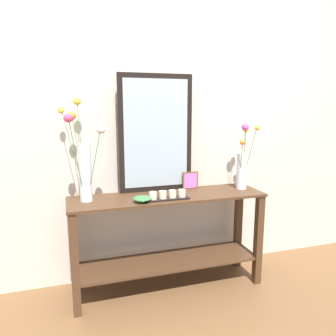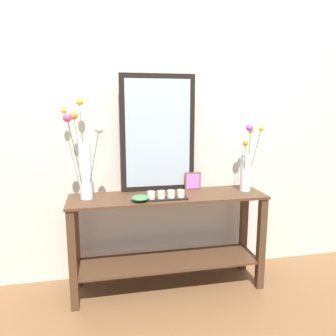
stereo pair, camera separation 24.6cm
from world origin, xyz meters
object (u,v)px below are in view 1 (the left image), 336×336
(console_table, at_px, (168,231))
(picture_frame_small, at_px, (190,181))
(mirror_leaning, at_px, (156,134))
(tall_vase_left, at_px, (84,161))
(decorative_bowl, at_px, (142,199))
(candle_tray, at_px, (168,196))
(vase_right, at_px, (243,164))

(console_table, distance_m, picture_frame_small, 0.45)
(mirror_leaning, bearing_deg, console_table, -74.69)
(picture_frame_small, bearing_deg, tall_vase_left, -173.34)
(console_table, height_order, decorative_bowl, decorative_bowl)
(candle_tray, relative_size, picture_frame_small, 2.20)
(picture_frame_small, relative_size, decorative_bowl, 1.09)
(console_table, height_order, picture_frame_small, picture_frame_small)
(picture_frame_small, distance_m, decorative_bowl, 0.53)
(candle_tray, bearing_deg, vase_right, 10.37)
(tall_vase_left, bearing_deg, picture_frame_small, 6.66)
(console_table, xyz_separation_m, tall_vase_left, (-0.61, 0.03, 0.58))
(tall_vase_left, relative_size, vase_right, 1.37)
(mirror_leaning, relative_size, decorative_bowl, 6.94)
(decorative_bowl, bearing_deg, picture_frame_small, 28.02)
(tall_vase_left, xyz_separation_m, decorative_bowl, (0.38, -0.15, -0.27))
(console_table, bearing_deg, decorative_bowl, -153.10)
(tall_vase_left, bearing_deg, vase_right, -0.68)
(decorative_bowl, bearing_deg, candle_tray, 2.10)
(tall_vase_left, height_order, vase_right, tall_vase_left)
(vase_right, relative_size, picture_frame_small, 3.71)
(vase_right, bearing_deg, picture_frame_small, 164.64)
(vase_right, bearing_deg, tall_vase_left, 179.32)
(mirror_leaning, bearing_deg, picture_frame_small, -8.17)
(candle_tray, xyz_separation_m, decorative_bowl, (-0.19, -0.01, -0.00))
(console_table, distance_m, mirror_leaning, 0.77)
(mirror_leaning, xyz_separation_m, tall_vase_left, (-0.57, -0.14, -0.17))
(vase_right, xyz_separation_m, decorative_bowl, (-0.88, -0.13, -0.18))
(mirror_leaning, xyz_separation_m, vase_right, (0.69, -0.15, -0.25))
(candle_tray, height_order, decorative_bowl, candle_tray)
(vase_right, xyz_separation_m, picture_frame_small, (-0.41, 0.11, -0.13))
(console_table, bearing_deg, vase_right, 1.42)
(mirror_leaning, height_order, vase_right, mirror_leaning)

